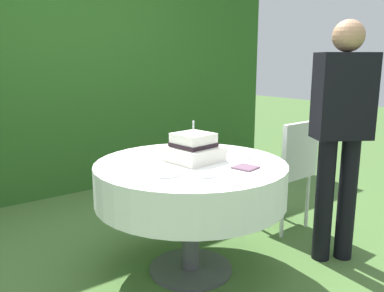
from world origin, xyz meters
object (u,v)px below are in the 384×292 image
serving_plate_left (242,157)px  standing_person (341,126)px  cake_table (191,182)px  wedding_cake (193,148)px  serving_plate_near (205,175)px  serving_plate_far (219,151)px  garden_chair (289,165)px  napkin_stack (246,167)px  serving_plate_right (166,174)px

serving_plate_left → standing_person: (0.54, -0.36, 0.19)m
cake_table → serving_plate_left: bearing=-16.4°
cake_table → wedding_cake: bearing=35.3°
serving_plate_left → wedding_cake: bearing=155.8°
serving_plate_near → serving_plate_far: same height
serving_plate_far → standing_person: bearing=-47.4°
serving_plate_near → cake_table: bearing=67.7°
serving_plate_far → garden_chair: bearing=-5.6°
serving_plate_near → serving_plate_far: size_ratio=0.97×
serving_plate_far → wedding_cake: bearing=-163.2°
serving_plate_far → napkin_stack: 0.46m
serving_plate_far → napkin_stack: serving_plate_far is taller
wedding_cake → napkin_stack: size_ratio=2.64×
garden_chair → cake_table: bearing=-176.8°
cake_table → serving_plate_near: serving_plate_near is taller
serving_plate_near → garden_chair: garden_chair is taller
serving_plate_left → garden_chair: size_ratio=0.13×
serving_plate_near → standing_person: 1.03m
wedding_cake → serving_plate_far: bearing=16.8°
serving_plate_far → serving_plate_right: same height
serving_plate_left → serving_plate_right: bearing=-176.2°
cake_table → wedding_cake: 0.21m
napkin_stack → standing_person: size_ratio=0.08×
serving_plate_left → serving_plate_right: size_ratio=0.80×
napkin_stack → garden_chair: garden_chair is taller
serving_plate_near → serving_plate_left: bearing=21.1°
cake_table → serving_plate_right: (-0.28, -0.14, 0.13)m
serving_plate_right → standing_person: 1.22m
wedding_cake → standing_person: size_ratio=0.21×
serving_plate_near → serving_plate_right: 0.21m
cake_table → serving_plate_left: (0.34, -0.10, 0.13)m
wedding_cake → serving_plate_left: wedding_cake is taller
serving_plate_far → standing_person: size_ratio=0.08×
serving_plate_far → serving_plate_right: bearing=-157.0°
wedding_cake → serving_plate_far: size_ratio=2.47×
wedding_cake → serving_plate_near: size_ratio=2.54×
serving_plate_near → napkin_stack: serving_plate_near is taller
serving_plate_far → serving_plate_left: size_ratio=1.14×
wedding_cake → garden_chair: 1.01m
serving_plate_left → napkin_stack: 0.27m
napkin_stack → serving_plate_near: bearing=174.3°
serving_plate_right → standing_person: bearing=-15.4°
garden_chair → serving_plate_right: bearing=-171.3°
serving_plate_near → serving_plate_left: 0.49m
serving_plate_far → standing_person: (0.54, -0.59, 0.19)m
napkin_stack → garden_chair: size_ratio=0.14×
serving_plate_far → garden_chair: (0.68, -0.07, -0.20)m
cake_table → garden_chair: 1.02m
serving_plate_near → serving_plate_right: size_ratio=0.89×
wedding_cake → garden_chair: (0.97, 0.02, -0.27)m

